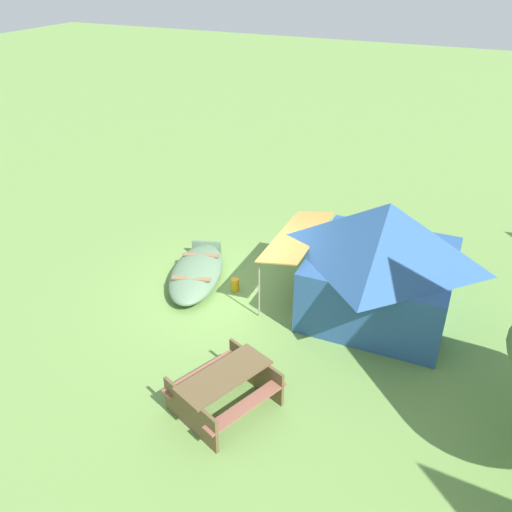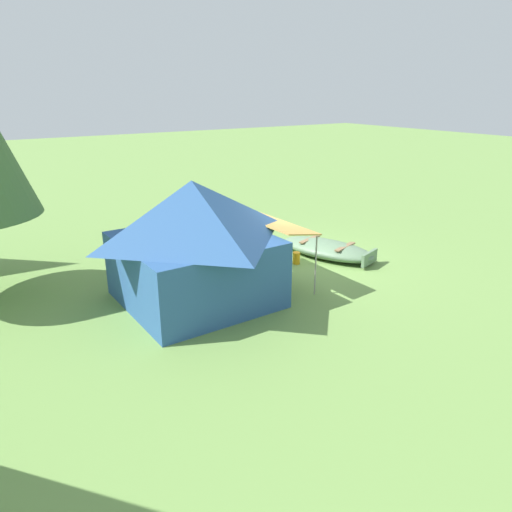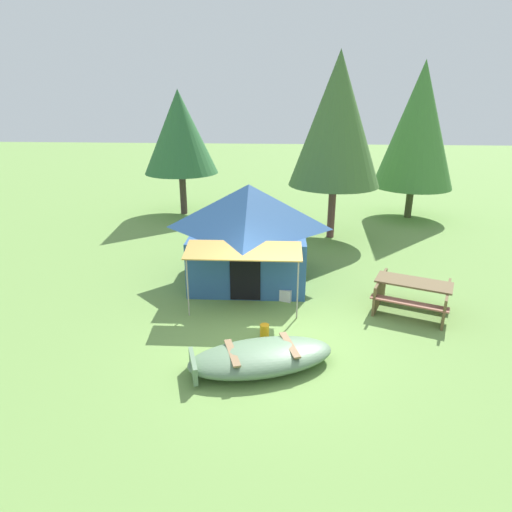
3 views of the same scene
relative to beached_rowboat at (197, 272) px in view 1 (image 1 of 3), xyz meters
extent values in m
plane|color=#6D9548|center=(0.25, 1.07, -0.23)|extent=(80.00, 80.00, 0.00)
ellipsoid|color=#5E7D5D|center=(0.01, 0.00, -0.01)|extent=(3.04, 2.04, 0.45)
ellipsoid|color=#212B20|center=(0.01, 0.00, 0.03)|extent=(2.79, 1.83, 0.16)
cube|color=olive|center=(0.55, 0.18, 0.17)|extent=(0.42, 0.92, 0.04)
cube|color=olive|center=(-0.52, -0.17, 0.17)|extent=(0.42, 0.92, 0.04)
cube|color=#5E7D5D|center=(-1.21, -0.40, 0.01)|extent=(0.32, 0.76, 0.34)
cube|color=#2C558E|center=(-0.59, 4.36, 0.50)|extent=(3.07, 3.05, 1.46)
pyramid|color=#2C558E|center=(-0.59, 4.36, 1.84)|extent=(3.32, 3.29, 1.21)
cube|color=black|center=(-0.56, 2.86, 0.38)|extent=(0.76, 0.05, 1.17)
cube|color=#C09242|center=(-0.55, 2.39, 1.28)|extent=(2.73, 1.00, 0.18)
cylinder|color=gray|center=(0.72, 2.02, 0.46)|extent=(0.04, 0.04, 1.39)
cylinder|color=gray|center=(-1.81, 1.97, 0.46)|extent=(0.04, 0.04, 1.39)
cube|color=brown|center=(3.46, 2.60, 0.51)|extent=(1.85, 1.29, 0.04)
cube|color=#935846|center=(3.67, 3.13, 0.23)|extent=(1.69, 0.88, 0.04)
cube|color=#935846|center=(3.25, 2.06, 0.23)|extent=(1.69, 0.88, 0.04)
cube|color=brown|center=(4.16, 2.31, 0.13)|extent=(0.58, 1.32, 0.73)
cube|color=brown|center=(2.76, 2.88, 0.13)|extent=(0.58, 1.32, 0.73)
cube|color=silver|center=(0.35, 3.07, -0.08)|extent=(0.68, 0.55, 0.31)
cylinder|color=orange|center=(0.02, 1.07, -0.07)|extent=(0.21, 0.21, 0.32)
camera|label=1|loc=(9.59, 6.03, 6.97)|focal=37.60mm
camera|label=2|loc=(-9.43, 8.59, 4.22)|focal=33.43mm
camera|label=3|loc=(0.42, -7.11, 4.66)|focal=30.72mm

